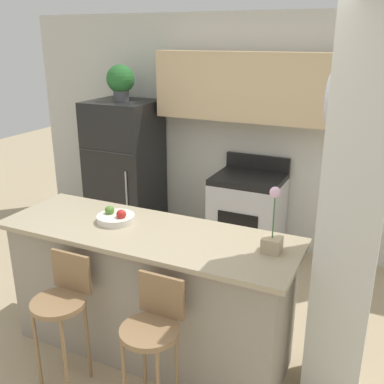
{
  "coord_description": "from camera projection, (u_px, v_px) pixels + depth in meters",
  "views": [
    {
      "loc": [
        1.54,
        -2.49,
        2.31
      ],
      "look_at": [
        0.0,
        0.76,
        1.05
      ],
      "focal_mm": 42.0,
      "sensor_mm": 36.0,
      "label": 1
    }
  ],
  "objects": [
    {
      "name": "ground_plane",
      "position": [
        150.0,
        348.0,
        3.51
      ],
      "size": [
        14.0,
        14.0,
        0.0
      ],
      "primitive_type": "plane",
      "color": "tan"
    },
    {
      "name": "wall_back",
      "position": [
        259.0,
        117.0,
        4.77
      ],
      "size": [
        5.6,
        0.38,
        2.55
      ],
      "color": "silver",
      "rests_on": "ground_plane"
    },
    {
      "name": "pillar_right",
      "position": [
        351.0,
        215.0,
        2.71
      ],
      "size": [
        0.38,
        0.32,
        2.55
      ],
      "color": "silver",
      "rests_on": "ground_plane"
    },
    {
      "name": "counter_bar",
      "position": [
        148.0,
        292.0,
        3.34
      ],
      "size": [
        2.18,
        0.74,
        1.0
      ],
      "color": "gray",
      "rests_on": "ground_plane"
    },
    {
      "name": "refrigerator",
      "position": [
        125.0,
        169.0,
        5.33
      ],
      "size": [
        0.76,
        0.71,
        1.61
      ],
      "color": "black",
      "rests_on": "ground_plane"
    },
    {
      "name": "stove_range",
      "position": [
        247.0,
        216.0,
        4.87
      ],
      "size": [
        0.72,
        0.63,
        1.07
      ],
      "color": "silver",
      "rests_on": "ground_plane"
    },
    {
      "name": "bar_stool_left",
      "position": [
        62.0,
        303.0,
        2.99
      ],
      "size": [
        0.36,
        0.36,
        0.94
      ],
      "color": "olive",
      "rests_on": "ground_plane"
    },
    {
      "name": "bar_stool_right",
      "position": [
        153.0,
        330.0,
        2.71
      ],
      "size": [
        0.36,
        0.36,
        0.94
      ],
      "color": "olive",
      "rests_on": "ground_plane"
    },
    {
      "name": "potted_plant_on_fridge",
      "position": [
        121.0,
        81.0,
        4.99
      ],
      "size": [
        0.31,
        0.31,
        0.4
      ],
      "color": "#4C4C51",
      "rests_on": "refrigerator"
    },
    {
      "name": "orchid_vase",
      "position": [
        273.0,
        235.0,
        2.83
      ],
      "size": [
        0.12,
        0.12,
        0.44
      ],
      "color": "tan",
      "rests_on": "counter_bar"
    },
    {
      "name": "fruit_bowl",
      "position": [
        116.0,
        217.0,
        3.32
      ],
      "size": [
        0.28,
        0.28,
        0.11
      ],
      "color": "silver",
      "rests_on": "counter_bar"
    },
    {
      "name": "trash_bin",
      "position": [
        160.0,
        233.0,
        5.09
      ],
      "size": [
        0.28,
        0.28,
        0.38
      ],
      "color": "#59595B",
      "rests_on": "ground_plane"
    }
  ]
}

